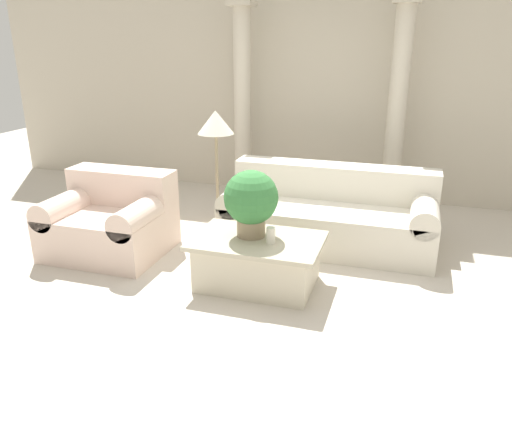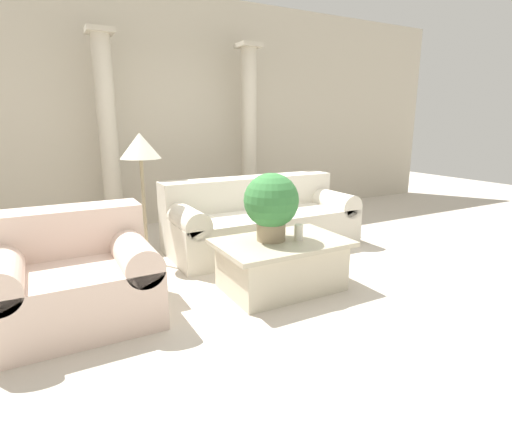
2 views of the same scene
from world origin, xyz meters
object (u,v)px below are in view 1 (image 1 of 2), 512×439
object	(u,v)px
loveseat	(111,219)
coffee_table	(257,261)
potted_plant	(251,200)
sofa_long	(329,214)
floor_lamp	(216,127)

from	to	relation	value
loveseat	coffee_table	size ratio (longest dim) A/B	1.00
potted_plant	loveseat	bearing A→B (deg)	171.57
sofa_long	floor_lamp	world-z (taller)	floor_lamp
loveseat	floor_lamp	bearing A→B (deg)	51.28
loveseat	potted_plant	size ratio (longest dim) A/B	1.92
sofa_long	coffee_table	distance (m)	1.26
loveseat	potted_plant	xyz separation A→B (m)	(1.60, -0.24, 0.44)
coffee_table	potted_plant	bearing A→B (deg)	143.58
sofa_long	coffee_table	world-z (taller)	sofa_long
sofa_long	potted_plant	distance (m)	1.32
sofa_long	loveseat	distance (m)	2.29
floor_lamp	sofa_long	bearing A→B (deg)	-4.30
potted_plant	sofa_long	bearing A→B (deg)	65.31
loveseat	coffee_table	xyz separation A→B (m)	(1.68, -0.29, -0.12)
sofa_long	loveseat	bearing A→B (deg)	-157.29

